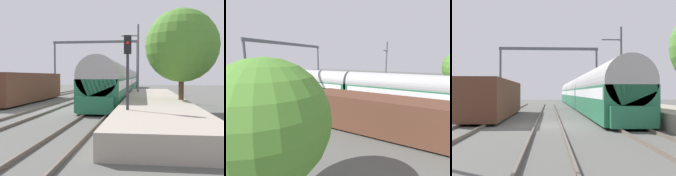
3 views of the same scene
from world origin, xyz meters
TOP-DOWN VIEW (x-y plane):
  - platform at (8.09, 2.00)m, footprint 4.40×28.00m
  - passenger_train at (4.27, 21.64)m, footprint 2.93×49.20m
  - freight_car at (-4.27, 5.80)m, footprint 2.80×13.00m
  - person_crossing at (5.62, 16.47)m, footprint 0.26×0.41m
  - railway_signal_far at (6.19, 26.81)m, footprint 0.36×0.30m
  - catenary_gantry at (0.00, 20.32)m, footprint 12.95×0.28m
  - catenary_pole_east_mid at (6.63, 8.96)m, footprint 1.90×0.20m
  - tree_west_background at (-13.11, 8.00)m, footprint 4.08×4.08m

SIDE VIEW (x-z plane):
  - platform at x=8.09m, z-range 0.00..0.90m
  - person_crossing at x=5.62m, z-range 0.16..1.89m
  - freight_car at x=-4.27m, z-range 0.12..2.82m
  - passenger_train at x=4.27m, z-range 0.06..3.88m
  - railway_signal_far at x=6.19m, z-range 0.68..5.46m
  - tree_west_background at x=-13.11m, z-range 0.85..6.66m
  - catenary_pole_east_mid at x=6.63m, z-range 0.15..8.15m
  - catenary_gantry at x=0.00m, z-range 1.74..9.60m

